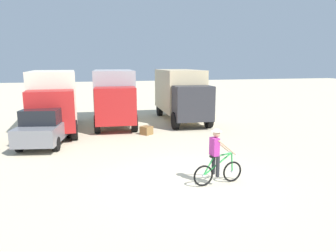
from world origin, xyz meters
The scene contains 7 objects.
ground_plane centered at (0.00, 0.00, 0.00)m, with size 120.00×120.00×0.00m, color beige.
box_truck_cream_rv centered at (-4.72, 9.65, 1.87)m, with size 2.48×6.79×3.35m.
box_truck_grey_hauler centered at (-1.19, 10.85, 1.87)m, with size 2.95×6.93×3.35m.
box_truck_tan_camper centered at (3.18, 10.73, 1.87)m, with size 2.79×6.89×3.35m.
sedan_parked centered at (-4.93, 6.35, 0.88)m, with size 2.55×4.46×1.76m.
cyclist_orange_shirt centered at (0.71, -0.50, 0.85)m, with size 1.73×0.52×1.82m.
supply_crate centered at (0.06, 7.12, 0.22)m, with size 0.53×0.53×0.45m, color olive.
Camera 1 is at (-3.36, -9.24, 3.76)m, focal length 33.86 mm.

